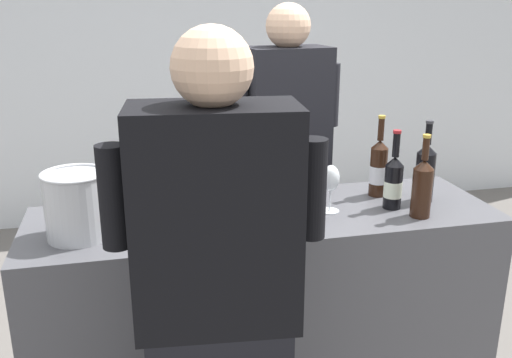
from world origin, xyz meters
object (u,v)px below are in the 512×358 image
wine_bottle_5 (422,187)px  wine_bottle_3 (152,201)px  wine_bottle_4 (393,182)px  wine_bottle_8 (378,168)px  ice_bucket (77,205)px  wine_bottle_2 (182,196)px  wine_glass (331,180)px  wine_bottle_7 (256,187)px  wine_bottle_0 (147,186)px  wine_bottle_1 (229,200)px  wine_bottle_9 (425,171)px  person_guest (218,336)px  wine_bottle_6 (173,206)px  person_server (286,185)px

wine_bottle_5 → wine_bottle_3: bearing=175.0°
wine_bottle_4 → wine_bottle_8: wine_bottle_8 is taller
wine_bottle_5 → ice_bucket: size_ratio=1.35×
wine_bottle_2 → wine_glass: size_ratio=1.56×
wine_bottle_4 → wine_glass: bearing=176.2°
wine_bottle_4 → wine_bottle_7: (-0.56, 0.07, -0.00)m
wine_bottle_5 → wine_bottle_8: wine_bottle_8 is taller
wine_bottle_7 → ice_bucket: size_ratio=1.27×
wine_bottle_7 → wine_bottle_8: wine_bottle_8 is taller
wine_bottle_2 → wine_bottle_5: bearing=-8.9°
wine_bottle_2 → wine_bottle_7: size_ratio=0.98×
wine_bottle_0 → wine_bottle_4: (0.99, -0.17, -0.00)m
wine_bottle_1 → ice_bucket: bearing=173.0°
wine_bottle_4 → ice_bucket: (-1.24, -0.02, 0.01)m
wine_bottle_1 → wine_bottle_9: (0.87, 0.13, 0.01)m
wine_bottle_4 → wine_glass: 0.27m
wine_bottle_0 → wine_bottle_5: (1.05, -0.29, 0.01)m
wine_bottle_2 → person_guest: 0.65m
wine_bottle_4 → person_guest: bearing=-145.1°
wine_bottle_3 → wine_bottle_9: wine_bottle_9 is taller
wine_bottle_6 → wine_bottle_9: 1.09m
wine_bottle_3 → wine_bottle_5: (1.05, -0.09, 0.01)m
wine_bottle_4 → person_guest: person_guest is taller
wine_bottle_2 → wine_bottle_8: bearing=8.4°
wine_bottle_3 → wine_bottle_6: (0.07, -0.07, 0.00)m
wine_bottle_3 → wine_bottle_8: 1.00m
wine_bottle_1 → wine_bottle_6: size_ratio=1.12×
wine_bottle_3 → person_server: size_ratio=0.17×
wine_glass → person_guest: size_ratio=0.11×
wine_bottle_9 → person_server: size_ratio=0.20×
wine_bottle_3 → person_guest: bearing=-74.5°
wine_bottle_7 → person_guest: bearing=-112.2°
wine_bottle_5 → wine_glass: (-0.33, 0.13, 0.01)m
wine_bottle_1 → wine_bottle_4: (0.70, 0.09, -0.01)m
wine_glass → wine_bottle_0: bearing=168.0°
wine_bottle_0 → wine_bottle_4: 1.00m
wine_bottle_8 → wine_bottle_6: bearing=-164.4°
person_guest → wine_bottle_9: bearing=32.1°
wine_bottle_4 → wine_bottle_6: size_ratio=1.07×
wine_bottle_0 → wine_bottle_9: bearing=-6.2°
wine_bottle_1 → wine_bottle_7: bearing=48.7°
wine_bottle_0 → wine_bottle_3: size_ratio=0.99×
wine_bottle_4 → wine_bottle_0: bearing=170.2°
wine_bottle_1 → wine_bottle_3: (-0.28, 0.06, -0.00)m
wine_bottle_2 → wine_bottle_8: size_ratio=0.86×
wine_bottle_4 → wine_bottle_6: bearing=-173.9°
wine_bottle_6 → wine_bottle_8: size_ratio=0.86×
wine_bottle_1 → wine_bottle_8: bearing=19.1°
wine_bottle_8 → wine_bottle_5: bearing=-77.9°
wine_bottle_2 → wine_bottle_4: size_ratio=0.93×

